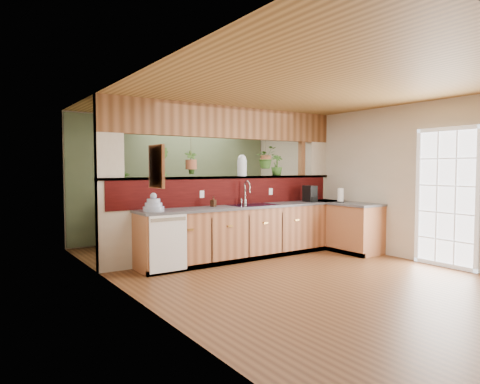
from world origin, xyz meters
TOP-DOWN VIEW (x-y plane):
  - ground at (0.00, 0.00)m, footprint 4.60×7.00m
  - ceiling at (0.00, 0.00)m, footprint 4.60×7.00m
  - wall_back at (0.00, 3.50)m, footprint 4.60×0.02m
  - wall_left at (-2.30, 0.00)m, footprint 0.02×7.00m
  - wall_right at (2.30, 0.00)m, footprint 0.02×7.00m
  - pass_through_partition at (0.03, 1.35)m, footprint 4.60×0.21m
  - pass_through_ledge at (0.00, 1.35)m, footprint 4.60×0.21m
  - header_beam at (0.00, 1.35)m, footprint 4.60×0.15m
  - sage_backwall at (0.00, 3.48)m, footprint 4.55×0.02m
  - countertop at (0.84, 0.87)m, footprint 4.14×1.52m
  - dishwasher at (-1.48, 0.66)m, footprint 0.58×0.03m
  - navy_sink at (0.25, 0.98)m, footprint 0.82×0.50m
  - french_door at (2.27, -1.30)m, footprint 0.06×1.02m
  - framed_print at (-2.27, -0.80)m, footprint 0.04×0.35m
  - faucet at (0.21, 1.14)m, footprint 0.18×0.18m
  - dish_stack at (-1.59, 0.93)m, footprint 0.31×0.31m
  - soap_dispenser at (-0.48, 1.08)m, footprint 0.10×0.10m
  - coffee_maker at (1.54, 0.94)m, footprint 0.16×0.27m
  - paper_towel at (1.91, 0.52)m, footprint 0.13×0.13m
  - glass_jar at (0.27, 1.35)m, footprint 0.17×0.17m
  - ledge_plant_left at (-1.30, 1.35)m, footprint 0.31×0.27m
  - ledge_plant_right at (1.07, 1.35)m, footprint 0.27×0.27m
  - hanging_plant_a at (-0.75, 1.35)m, footprint 0.23×0.18m
  - hanging_plant_b at (0.81, 1.35)m, footprint 0.40×0.36m
  - shelving_console at (-0.86, 3.25)m, footprint 1.61×0.85m
  - shelf_plant_a at (-1.24, 3.25)m, footprint 0.29×0.25m
  - shelf_plant_b at (-0.44, 3.25)m, footprint 0.28×0.28m
  - floor_plant at (0.76, 2.18)m, footprint 0.75×0.67m

SIDE VIEW (x-z plane):
  - ground at x=0.00m, z-range -0.01..0.01m
  - floor_plant at x=0.76m, z-range 0.00..0.76m
  - countertop at x=0.84m, z-range 0.00..0.90m
  - dishwasher at x=-1.48m, z-range 0.05..0.87m
  - shelving_console at x=-0.86m, z-range -0.02..1.02m
  - navy_sink at x=0.25m, z-range 0.73..0.91m
  - dish_stack at x=-1.59m, z-range 0.85..1.12m
  - soap_dispenser at x=-0.48m, z-range 0.90..1.07m
  - paper_towel at x=1.91m, z-range 0.89..1.17m
  - coffee_maker at x=1.54m, z-range 0.89..1.19m
  - french_door at x=2.27m, z-range -0.03..2.13m
  - faucet at x=0.21m, z-range 0.92..1.33m
  - pass_through_partition at x=0.03m, z-range -0.11..2.49m
  - shelf_plant_b at x=-0.44m, z-range 1.02..1.48m
  - shelf_plant_a at x=-1.24m, z-range 1.02..1.49m
  - wall_back at x=0.00m, z-range 0.00..2.60m
  - wall_left at x=-2.30m, z-range 0.00..2.60m
  - wall_right at x=2.30m, z-range 0.00..2.60m
  - sage_backwall at x=0.00m, z-range 0.02..2.58m
  - pass_through_ledge at x=0.00m, z-range 1.35..1.39m
  - framed_print at x=-2.27m, z-range 1.32..1.78m
  - glass_jar at x=0.27m, z-range 1.39..1.77m
  - ledge_plant_right at x=1.07m, z-range 1.39..1.79m
  - ledge_plant_left at x=-1.30m, z-range 1.39..1.86m
  - hanging_plant_a at x=-0.75m, z-range 1.49..2.02m
  - hanging_plant_b at x=0.81m, z-range 1.64..2.17m
  - header_beam at x=0.00m, z-range 2.05..2.60m
  - ceiling at x=0.00m, z-range 2.60..2.60m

